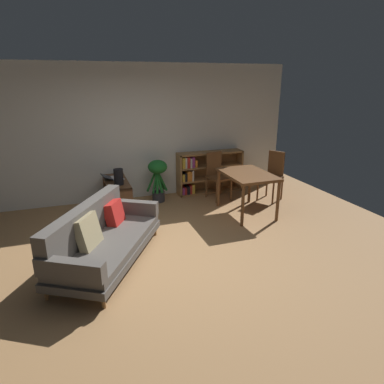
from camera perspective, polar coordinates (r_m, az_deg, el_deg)
name	(u,v)px	position (r m, az deg, el deg)	size (l,w,h in m)	color
ground_plane	(168,256)	(4.86, -4.10, -10.78)	(8.16, 8.16, 0.00)	#A87A4C
back_wall_panel	(131,133)	(6.96, -10.39, 9.77)	(6.80, 0.10, 2.70)	silver
fabric_couch	(102,237)	(4.72, -15.08, -7.36)	(1.74, 2.15, 0.80)	olive
media_console	(117,196)	(6.47, -12.55, -0.75)	(0.41, 1.10, 0.59)	#56351E
open_laptop	(113,177)	(6.52, -13.21, 2.42)	(0.43, 0.37, 0.10)	silver
desk_speaker	(119,177)	(6.11, -12.37, 2.54)	(0.17, 0.17, 0.28)	black
potted_floor_plant	(158,175)	(6.78, -5.84, 2.89)	(0.43, 0.44, 0.86)	#333338
dining_table	(247,178)	(6.17, 9.39, 2.37)	(0.79, 1.11, 0.77)	brown
dining_chair_near	(273,174)	(7.07, 13.56, 3.06)	(0.56, 0.55, 1.00)	brown
dining_chair_far	(217,173)	(7.00, 4.24, 3.16)	(0.46, 0.50, 0.96)	brown
bookshelf	(205,172)	(7.36, 2.16, 3.41)	(1.45, 0.33, 0.91)	olive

